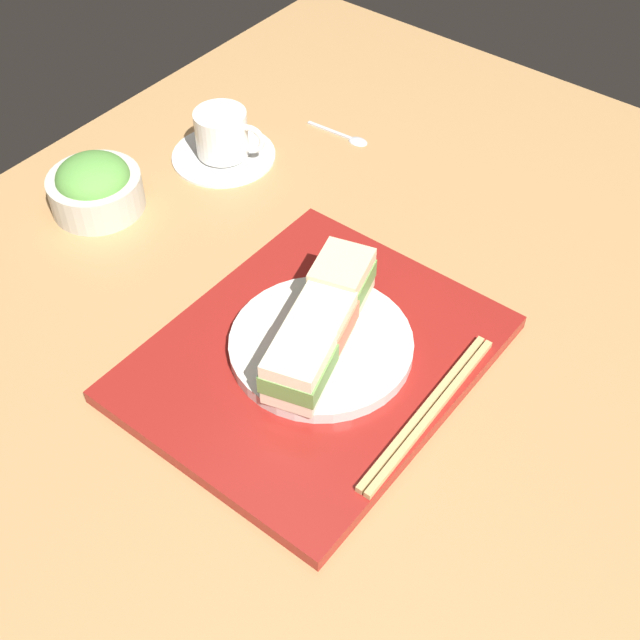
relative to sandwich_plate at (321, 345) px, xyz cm
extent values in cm
cube|color=tan|center=(-4.11, 2.94, -3.86)|extent=(140.00, 100.00, 3.00)
cube|color=maroon|center=(-0.86, 0.30, -1.54)|extent=(36.43, 29.80, 1.65)
cylinder|color=silver|center=(0.00, 0.00, 0.00)|extent=(19.12, 19.12, 1.43)
cube|color=#EFE5C1|center=(-6.05, -1.99, 1.51)|extent=(7.83, 6.98, 1.60)
cube|color=#669347|center=(-6.05, -1.99, 3.39)|extent=(8.10, 7.40, 2.16)
cube|color=#EFE5C1|center=(-6.05, -1.99, 5.27)|extent=(7.83, 6.98, 1.60)
cube|color=beige|center=(0.00, 0.00, 1.35)|extent=(7.83, 6.98, 1.26)
cube|color=#CC6B4C|center=(0.00, 0.00, 3.16)|extent=(8.18, 7.44, 2.37)
cube|color=beige|center=(0.00, 0.00, 4.98)|extent=(7.83, 6.98, 1.26)
cube|color=beige|center=(6.05, 1.99, 1.50)|extent=(7.83, 6.98, 1.57)
cube|color=#669347|center=(6.05, 1.99, 3.43)|extent=(7.91, 7.21, 2.29)
cube|color=beige|center=(6.05, 1.99, 5.35)|extent=(7.83, 6.98, 1.57)
cylinder|color=beige|center=(2.78, 37.62, -0.09)|extent=(11.60, 11.60, 4.54)
ellipsoid|color=#5B9E42|center=(2.78, 37.62, 2.18)|extent=(9.08, 9.08, 5.00)
cube|color=tan|center=(-0.12, -13.80, -0.36)|extent=(22.73, 1.42, 0.70)
cube|color=tan|center=(-0.15, -12.89, -0.36)|extent=(22.73, 1.42, 0.70)
cylinder|color=white|center=(20.20, 32.42, -1.96)|extent=(13.90, 13.90, 0.80)
cylinder|color=white|center=(20.20, 32.42, 1.46)|extent=(6.97, 6.97, 6.03)
cylinder|color=#382111|center=(20.20, 32.42, 4.07)|extent=(6.41, 6.41, 0.40)
torus|color=white|center=(21.49, 28.55, 1.46)|extent=(2.08, 4.22, 4.18)
cube|color=silver|center=(33.79, 24.35, -2.11)|extent=(1.12, 8.24, 0.50)
ellipsoid|color=silver|center=(34.10, 20.25, -1.96)|extent=(2.21, 2.94, 0.80)
camera|label=1|loc=(-45.69, -35.66, 65.50)|focal=47.49mm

